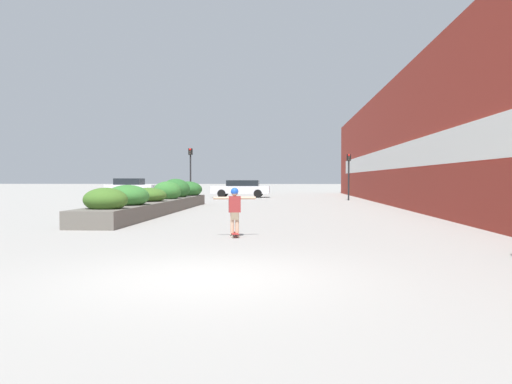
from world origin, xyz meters
The scene contains 10 objects.
ground_plane centered at (0.00, 0.00, 0.00)m, with size 300.00×300.00×0.00m, color gray.
building_wall_right centered at (7.20, 21.55, 3.43)m, with size 0.67×48.29×6.89m.
planter_box centered at (-4.46, 14.76, 0.56)m, with size 1.68×15.61×1.49m.
skateboard centered at (-0.09, 5.23, 0.07)m, with size 0.30×0.70×0.10m.
skateboarder centered at (-0.09, 5.23, 0.80)m, with size 1.07×0.27×1.15m.
car_leftmost centered at (-2.48, 32.85, 0.75)m, with size 4.66×2.00×1.39m.
car_center_left centered at (14.01, 34.81, 0.81)m, with size 4.39×1.88×1.55m.
car_center_right centered at (-11.82, 33.54, 0.81)m, with size 3.94×2.06×1.54m.
traffic_light_left centered at (-5.61, 27.62, 2.48)m, with size 0.28×0.30×3.65m.
traffic_light_right centered at (5.50, 27.58, 2.20)m, with size 0.28×0.30×3.20m.
Camera 1 is at (1.24, -7.33, 1.46)m, focal length 35.00 mm.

